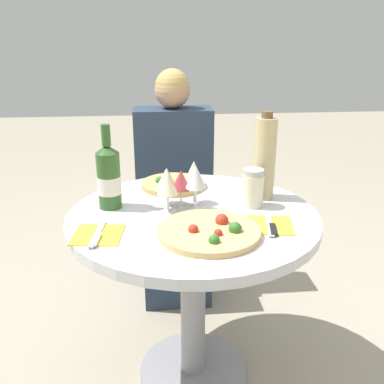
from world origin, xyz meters
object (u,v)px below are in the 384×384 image
Objects in this scene: seated_diner at (175,199)px; pizza_large at (210,231)px; wine_bottle at (109,177)px; tall_carafe at (265,158)px; dining_table at (193,250)px; chair_behind_diner at (173,201)px.

seated_diner is 3.54× the size of pizza_large.
seated_diner is at bearing 65.65° from wine_bottle.
seated_diner reaches higher than wine_bottle.
pizza_large is 0.43m from wine_bottle.
seated_diner reaches higher than tall_carafe.
dining_table is 2.67× the size of tall_carafe.
tall_carafe reaches higher than wine_bottle.
chair_behind_diner is 0.86m from wine_bottle.
pizza_large reaches higher than dining_table.
wine_bottle is (-0.29, 0.08, 0.26)m from dining_table.
seated_diner is (-0.03, 0.67, -0.06)m from dining_table.
wine_bottle is (-0.26, -0.73, 0.39)m from chair_behind_diner.
tall_carafe is at bearing 51.30° from pizza_large.
seated_diner is at bearing 94.25° from pizza_large.
pizza_large is at bearing -38.72° from wine_bottle.
tall_carafe reaches higher than chair_behind_diner.
pizza_large is (0.06, -0.85, 0.22)m from seated_diner.
wine_bottle is at bearing 141.28° from pizza_large.
chair_behind_diner is 2.79× the size of pizza_large.
pizza_large is at bearing -78.81° from dining_table.
wine_bottle is (-0.26, -0.58, 0.32)m from seated_diner.
seated_diner is (-0.00, -0.14, 0.07)m from chair_behind_diner.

